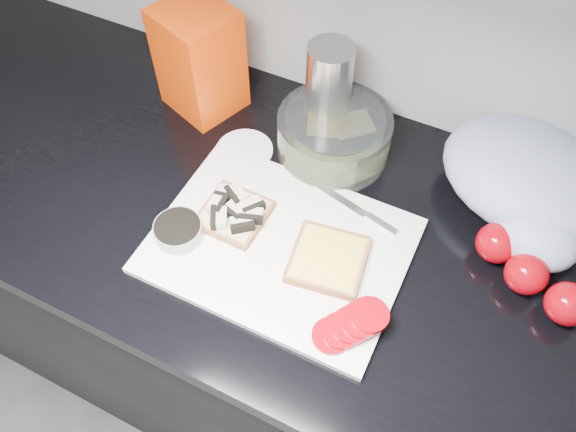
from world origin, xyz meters
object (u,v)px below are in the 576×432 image
object	(u,v)px
bread_bag	(200,60)
steel_canister	(328,93)
glass_bowl	(334,136)
cutting_board	(280,245)

from	to	relation	value
bread_bag	steel_canister	size ratio (longest dim) A/B	1.06
glass_bowl	cutting_board	bearing A→B (deg)	-88.27
cutting_board	bread_bag	size ratio (longest dim) A/B	1.96
steel_canister	bread_bag	bearing A→B (deg)	-173.50
bread_bag	steel_canister	bearing A→B (deg)	26.51
steel_canister	cutting_board	bearing A→B (deg)	-81.80
bread_bag	steel_canister	xyz separation A→B (m)	(0.25, 0.03, -0.01)
bread_bag	glass_bowl	bearing A→B (deg)	17.55
cutting_board	glass_bowl	distance (m)	0.23
cutting_board	steel_canister	xyz separation A→B (m)	(-0.04, 0.27, 0.09)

